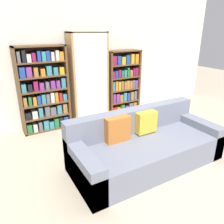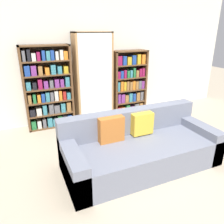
# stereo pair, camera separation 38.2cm
# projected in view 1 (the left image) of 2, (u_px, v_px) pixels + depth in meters

# --- Properties ---
(ground_plane) EXTENTS (16.00, 16.00, 0.00)m
(ground_plane) POSITION_uv_depth(u_px,v_px,m) (170.00, 175.00, 2.99)
(ground_plane) COLOR tan
(wall_back) EXTENTS (6.71, 0.06, 2.70)m
(wall_back) POSITION_uv_depth(u_px,v_px,m) (90.00, 55.00, 4.56)
(wall_back) COLOR silver
(wall_back) RESTS_ON ground
(couch) EXTENTS (2.20, 0.93, 0.75)m
(couch) POSITION_uv_depth(u_px,v_px,m) (145.00, 146.00, 3.18)
(couch) COLOR slate
(couch) RESTS_ON ground
(bookshelf_left) EXTENTS (0.91, 0.32, 1.60)m
(bookshelf_left) POSITION_uv_depth(u_px,v_px,m) (44.00, 91.00, 4.11)
(bookshelf_left) COLOR brown
(bookshelf_left) RESTS_ON ground
(display_cabinet) EXTENTS (0.76, 0.36, 1.82)m
(display_cabinet) POSITION_uv_depth(u_px,v_px,m) (88.00, 79.00, 4.47)
(display_cabinet) COLOR #AD7F4C
(display_cabinet) RESTS_ON ground
(bookshelf_right) EXTENTS (0.78, 0.32, 1.44)m
(bookshelf_right) POSITION_uv_depth(u_px,v_px,m) (123.00, 84.00, 4.95)
(bookshelf_right) COLOR brown
(bookshelf_right) RESTS_ON ground
(wine_bottle) EXTENTS (0.09, 0.09, 0.35)m
(wine_bottle) POSITION_uv_depth(u_px,v_px,m) (132.00, 118.00, 4.51)
(wine_bottle) COLOR black
(wine_bottle) RESTS_ON ground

